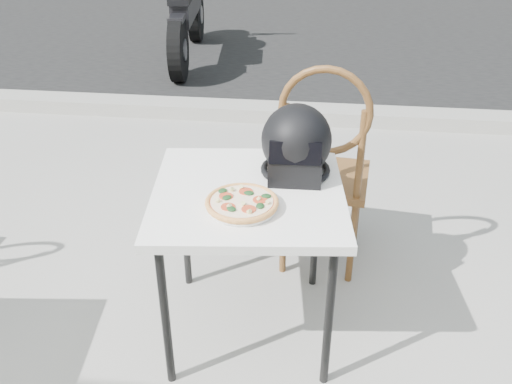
# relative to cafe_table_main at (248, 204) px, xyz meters

# --- Properties ---
(street_asphalt) EXTENTS (30.00, 8.00, 0.00)m
(street_asphalt) POSITION_rel_cafe_table_main_xyz_m (-0.25, 6.55, -0.69)
(street_asphalt) COLOR black
(street_asphalt) RESTS_ON ground
(curb) EXTENTS (30.00, 0.25, 0.12)m
(curb) POSITION_rel_cafe_table_main_xyz_m (-0.25, 2.55, -0.63)
(curb) COLOR #98968E
(curb) RESTS_ON ground
(cafe_table_main) EXTENTS (0.87, 0.87, 0.76)m
(cafe_table_main) POSITION_rel_cafe_table_main_xyz_m (0.00, 0.00, 0.00)
(cafe_table_main) COLOR white
(cafe_table_main) RESTS_ON ground
(plate) EXTENTS (0.34, 0.34, 0.02)m
(plate) POSITION_rel_cafe_table_main_xyz_m (-0.01, -0.14, 0.08)
(plate) COLOR white
(plate) RESTS_ON cafe_table_main
(pizza) EXTENTS (0.29, 0.29, 0.04)m
(pizza) POSITION_rel_cafe_table_main_xyz_m (-0.01, -0.14, 0.10)
(pizza) COLOR #DE9A51
(pizza) RESTS_ON plate
(helmet) EXTENTS (0.31, 0.32, 0.31)m
(helmet) POSITION_rel_cafe_table_main_xyz_m (0.19, 0.17, 0.21)
(helmet) COLOR black
(helmet) RESTS_ON cafe_table_main
(cafe_chair_main) EXTENTS (0.49, 0.49, 1.17)m
(cafe_chair_main) POSITION_rel_cafe_table_main_xyz_m (0.31, 0.52, -0.04)
(cafe_chair_main) COLOR brown
(cafe_chair_main) RESTS_ON ground
(motorcycle) EXTENTS (0.55, 2.13, 1.06)m
(motorcycle) POSITION_rel_cafe_table_main_xyz_m (-1.21, 4.18, -0.22)
(motorcycle) COLOR black
(motorcycle) RESTS_ON street_asphalt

